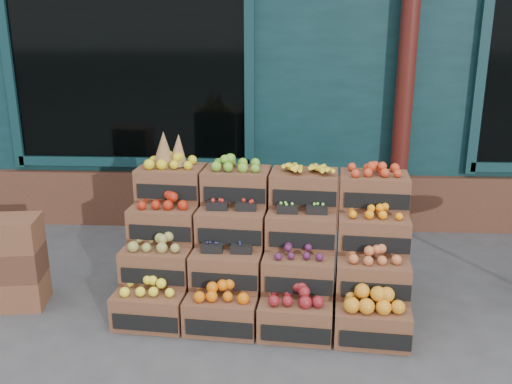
{
  "coord_description": "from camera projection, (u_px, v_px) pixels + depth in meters",
  "views": [
    {
      "loc": [
        0.05,
        -3.72,
        2.22
      ],
      "look_at": [
        -0.2,
        0.7,
        0.85
      ],
      "focal_mm": 40.0,
      "sensor_mm": 36.0,
      "label": 1
    }
  ],
  "objects": [
    {
      "name": "ground",
      "position": [
        278.0,
        330.0,
        4.2
      ],
      "size": [
        60.0,
        60.0,
        0.0
      ],
      "primitive_type": "plane",
      "color": "#424245",
      "rests_on": "ground"
    },
    {
      "name": "shop_facade",
      "position": [
        287.0,
        3.0,
        8.37
      ],
      "size": [
        12.0,
        6.24,
        4.8
      ],
      "color": "#0D2A2D",
      "rests_on": "ground"
    },
    {
      "name": "crate_display",
      "position": [
        265.0,
        255.0,
        4.49
      ],
      "size": [
        2.23,
        1.22,
        1.35
      ],
      "rotation": [
        0.0,
        0.0,
        -0.08
      ],
      "color": "brown",
      "rests_on": "ground"
    },
    {
      "name": "spare_crates",
      "position": [
        10.0,
        263.0,
        4.47
      ],
      "size": [
        0.53,
        0.4,
        0.73
      ],
      "rotation": [
        0.0,
        0.0,
        0.13
      ],
      "color": "brown",
      "rests_on": "ground"
    },
    {
      "name": "shopkeeper",
      "position": [
        177.0,
        118.0,
        6.51
      ],
      "size": [
        0.82,
        0.56,
        2.21
      ],
      "primitive_type": "imported",
      "rotation": [
        0.0,
        0.0,
        3.11
      ],
      "color": "#154B1B",
      "rests_on": "ground"
    }
  ]
}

